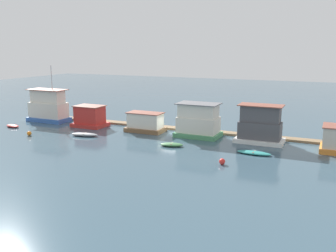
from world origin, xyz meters
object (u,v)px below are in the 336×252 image
(houseboat_brown, at_px, (145,123))
(mooring_post_near_left, at_px, (69,117))
(buoy_red, at_px, (222,162))
(houseboat_blue, at_px, (48,107))
(dinghy_green, at_px, (172,145))
(houseboat_red, at_px, (90,117))
(houseboat_green, at_px, (198,121))
(dinghy_teal, at_px, (254,153))
(houseboat_white, at_px, (260,126))
(dinghy_red, at_px, (13,126))
(buoy_orange, at_px, (29,133))
(dinghy_grey, at_px, (85,135))
(mooring_post_far_right, at_px, (277,135))

(houseboat_brown, xyz_separation_m, mooring_post_near_left, (-16.41, 2.31, -0.70))
(buoy_red, bearing_deg, houseboat_blue, 161.67)
(dinghy_green, bearing_deg, houseboat_red, 160.76)
(houseboat_green, relative_size, dinghy_teal, 1.52)
(houseboat_white, distance_m, mooring_post_near_left, 33.58)
(dinghy_red, bearing_deg, houseboat_blue, 74.63)
(buoy_orange, bearing_deg, dinghy_red, 153.92)
(buoy_orange, bearing_deg, mooring_post_near_left, 101.17)
(dinghy_grey, relative_size, dinghy_teal, 1.02)
(mooring_post_far_right, height_order, buoy_red, mooring_post_far_right)
(houseboat_blue, distance_m, buoy_red, 36.30)
(dinghy_green, bearing_deg, houseboat_brown, 138.69)
(dinghy_red, relative_size, mooring_post_near_left, 2.04)
(dinghy_red, relative_size, dinghy_grey, 0.66)
(dinghy_grey, relative_size, mooring_post_near_left, 3.09)
(houseboat_white, relative_size, dinghy_teal, 1.55)
(dinghy_green, distance_m, buoy_red, 9.41)
(dinghy_red, xyz_separation_m, mooring_post_far_right, (40.01, 8.37, 0.62))
(houseboat_white, distance_m, dinghy_red, 38.56)
(houseboat_green, xyz_separation_m, mooring_post_near_left, (-24.82, 2.09, -1.56))
(houseboat_white, bearing_deg, buoy_orange, -162.55)
(dinghy_red, relative_size, buoy_orange, 4.31)
(dinghy_teal, xyz_separation_m, buoy_red, (-2.33, -5.43, 0.15))
(buoy_red, bearing_deg, houseboat_red, 157.01)
(houseboat_brown, bearing_deg, dinghy_red, -163.81)
(dinghy_teal, height_order, mooring_post_near_left, mooring_post_near_left)
(houseboat_white, xyz_separation_m, buoy_red, (-1.79, -11.48, -1.96))
(houseboat_brown, height_order, dinghy_green, houseboat_brown)
(houseboat_white, height_order, dinghy_green, houseboat_white)
(houseboat_green, relative_size, mooring_post_far_right, 3.76)
(buoy_orange, bearing_deg, houseboat_blue, 117.22)
(houseboat_white, distance_m, buoy_red, 11.78)
(houseboat_brown, xyz_separation_m, buoy_orange, (-14.10, -9.36, -1.05))
(dinghy_teal, height_order, buoy_red, buoy_red)
(houseboat_red, distance_m, houseboat_brown, 9.95)
(houseboat_brown, distance_m, buoy_red, 18.90)
(houseboat_white, height_order, buoy_red, houseboat_white)
(dinghy_red, bearing_deg, mooring_post_near_left, 61.98)
(houseboat_green, xyz_separation_m, dinghy_teal, (9.22, -5.84, -2.05))
(dinghy_green, bearing_deg, houseboat_blue, 165.78)
(mooring_post_far_right, bearing_deg, houseboat_brown, -173.11)
(houseboat_blue, height_order, houseboat_green, houseboat_blue)
(dinghy_red, xyz_separation_m, buoy_orange, (6.76, -3.31, 0.11))
(dinghy_red, height_order, dinghy_grey, dinghy_grey)
(houseboat_blue, relative_size, mooring_post_near_left, 7.10)
(dinghy_red, bearing_deg, houseboat_red, 27.69)
(dinghy_teal, xyz_separation_m, buoy_orange, (-31.73, -3.75, 0.13))
(mooring_post_far_right, bearing_deg, dinghy_teal, -100.80)
(houseboat_green, bearing_deg, buoy_red, -58.56)
(dinghy_teal, bearing_deg, mooring_post_far_right, 79.20)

